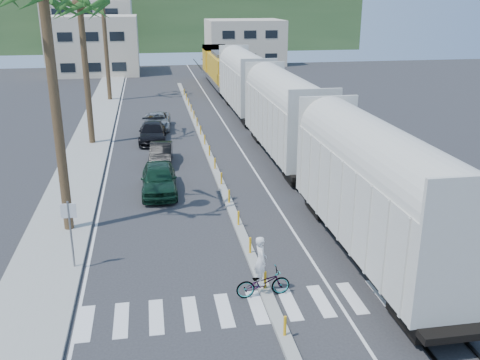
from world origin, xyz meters
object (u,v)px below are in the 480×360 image
object	(u,v)px
car_lead	(159,179)
car_second	(161,154)
street_sign	(70,225)
cyclist	(262,277)

from	to	relation	value
car_lead	car_second	size ratio (longest dim) A/B	1.17
street_sign	car_lead	size ratio (longest dim) A/B	0.61
cyclist	car_lead	bearing A→B (deg)	12.95
car_second	cyclist	size ratio (longest dim) A/B	1.73
car_lead	cyclist	size ratio (longest dim) A/B	2.03
street_sign	car_lead	xyz separation A→B (m)	(3.68, 8.53, -1.14)
car_lead	cyclist	distance (m)	12.29
street_sign	car_second	distance (m)	14.80
car_lead	car_second	world-z (taller)	car_lead
street_sign	cyclist	distance (m)	7.94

